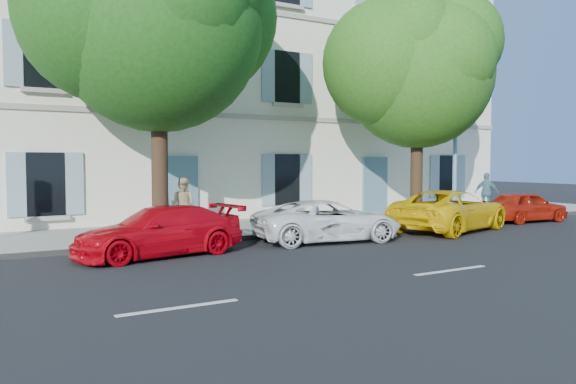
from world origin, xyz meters
TOP-DOWN VIEW (x-y plane):
  - ground at (0.00, 0.00)m, footprint 90.00×90.00m
  - sidewalk at (0.00, 4.45)m, footprint 36.00×4.50m
  - kerb at (0.00, 2.28)m, footprint 36.00×0.16m
  - building at (0.00, 10.20)m, footprint 28.00×7.00m
  - car_red_coupe at (-4.77, 0.92)m, footprint 4.41×2.30m
  - car_white_coupe at (0.20, 0.89)m, footprint 4.59×2.64m
  - car_yellow_supercar at (5.12, 0.89)m, footprint 5.36×3.56m
  - car_red_hatchback at (9.63, 1.40)m, footprint 3.60×1.66m
  - tree_left at (-3.95, 3.43)m, footprint 5.99×5.99m
  - tree_right at (5.41, 2.81)m, footprint 5.37×5.37m
  - street_lamp at (7.19, 2.49)m, footprint 0.28×1.74m
  - pedestrian_a at (-3.68, 4.08)m, footprint 0.65×0.50m
  - pedestrian_b at (-3.06, 4.00)m, footprint 1.03×1.01m
  - pedestrian_c at (10.24, 3.71)m, footprint 0.77×1.07m

SIDE VIEW (x-z plane):
  - ground at x=0.00m, z-range 0.00..0.00m
  - sidewalk at x=0.00m, z-range 0.00..0.15m
  - kerb at x=0.00m, z-range 0.00..0.16m
  - car_red_hatchback at x=9.63m, z-range 0.00..1.19m
  - car_white_coupe at x=0.20m, z-range 0.00..1.20m
  - car_red_coupe at x=-4.77m, z-range 0.00..1.22m
  - car_yellow_supercar at x=5.12m, z-range 0.00..1.37m
  - pedestrian_a at x=-3.68m, z-range 0.15..1.75m
  - pedestrian_b at x=-3.06m, z-range 0.15..1.82m
  - pedestrian_c at x=10.24m, z-range 0.15..1.83m
  - street_lamp at x=7.19m, z-range 0.69..8.86m
  - tree_right at x=5.41m, z-range 1.32..9.59m
  - building at x=0.00m, z-range 0.00..12.00m
  - tree_left at x=-3.95m, z-range 1.48..10.77m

